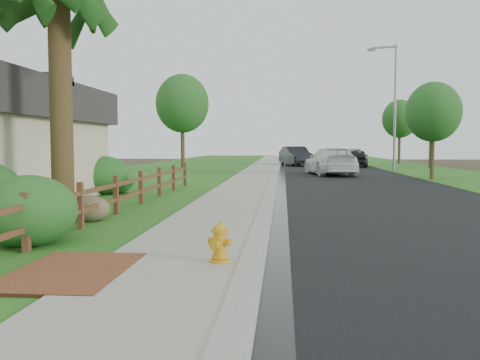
# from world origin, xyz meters

# --- Properties ---
(ground) EXTENTS (120.00, 120.00, 0.00)m
(ground) POSITION_xyz_m (0.00, 0.00, 0.00)
(ground) COLOR #392C1F
(road) EXTENTS (8.00, 90.00, 0.02)m
(road) POSITION_xyz_m (4.60, 35.00, 0.01)
(road) COLOR black
(road) RESTS_ON ground
(curb) EXTENTS (0.40, 90.00, 0.12)m
(curb) POSITION_xyz_m (0.40, 35.00, 0.06)
(curb) COLOR gray
(curb) RESTS_ON ground
(wet_gutter) EXTENTS (0.50, 90.00, 0.00)m
(wet_gutter) POSITION_xyz_m (0.75, 35.00, 0.02)
(wet_gutter) COLOR black
(wet_gutter) RESTS_ON road
(sidewalk) EXTENTS (2.20, 90.00, 0.10)m
(sidewalk) POSITION_xyz_m (-0.90, 35.00, 0.05)
(sidewalk) COLOR gray
(sidewalk) RESTS_ON ground
(grass_strip) EXTENTS (1.60, 90.00, 0.06)m
(grass_strip) POSITION_xyz_m (-2.80, 35.00, 0.03)
(grass_strip) COLOR #1C5618
(grass_strip) RESTS_ON ground
(lawn_near) EXTENTS (9.00, 90.00, 0.04)m
(lawn_near) POSITION_xyz_m (-8.00, 35.00, 0.02)
(lawn_near) COLOR #1C5618
(lawn_near) RESTS_ON ground
(verge_far) EXTENTS (6.00, 90.00, 0.04)m
(verge_far) POSITION_xyz_m (11.50, 35.00, 0.02)
(verge_far) COLOR #1C5618
(verge_far) RESTS_ON ground
(brick_patch) EXTENTS (1.60, 2.40, 0.11)m
(brick_patch) POSITION_xyz_m (-2.20, -1.00, 0.06)
(brick_patch) COLOR brown
(brick_patch) RESTS_ON ground
(ranch_fence) EXTENTS (0.12, 16.92, 1.10)m
(ranch_fence) POSITION_xyz_m (-3.60, 6.40, 0.62)
(ranch_fence) COLOR #492418
(ranch_fence) RESTS_ON ground
(fire_hydrant) EXTENTS (0.42, 0.35, 0.65)m
(fire_hydrant) POSITION_xyz_m (-0.10, -0.29, 0.40)
(fire_hydrant) COLOR #C27616
(fire_hydrant) RESTS_ON sidewalk
(white_suv) EXTENTS (3.31, 6.21, 1.71)m
(white_suv) POSITION_xyz_m (3.85, 24.29, 0.88)
(white_suv) COLOR white
(white_suv) RESTS_ON road
(dark_car_mid) EXTENTS (2.58, 4.73, 1.52)m
(dark_car_mid) POSITION_xyz_m (7.20, 36.18, 0.78)
(dark_car_mid) COLOR black
(dark_car_mid) RESTS_ON road
(dark_car_far) EXTENTS (3.19, 5.58, 1.74)m
(dark_car_far) POSITION_xyz_m (2.00, 38.47, 0.89)
(dark_car_far) COLOR black
(dark_car_far) RESTS_ON road
(streetlight) EXTENTS (2.04, 0.69, 8.95)m
(streetlight) POSITION_xyz_m (8.54, 28.76, 5.07)
(streetlight) COLOR gray
(streetlight) RESTS_ON ground
(boulder) EXTENTS (1.10, 0.87, 0.68)m
(boulder) POSITION_xyz_m (-3.90, 4.08, 0.34)
(boulder) COLOR brown
(boulder) RESTS_ON ground
(shrub_a) EXTENTS (1.87, 1.87, 1.36)m
(shrub_a) POSITION_xyz_m (-3.90, 1.06, 0.68)
(shrub_a) COLOR #224F1C
(shrub_a) RESTS_ON ground
(shrub_c) EXTENTS (1.94, 1.94, 1.18)m
(shrub_c) POSITION_xyz_m (-5.69, 11.12, 0.59)
(shrub_c) COLOR #224F1C
(shrub_c) RESTS_ON ground
(shrub_d) EXTENTS (2.65, 2.65, 1.49)m
(shrub_d) POSITION_xyz_m (-6.05, 10.92, 0.75)
(shrub_d) COLOR #224F1C
(shrub_d) RESTS_ON ground
(tree_near_right) EXTENTS (2.96, 2.96, 5.33)m
(tree_near_right) POSITION_xyz_m (9.00, 20.51, 3.69)
(tree_near_right) COLOR #3E2919
(tree_near_right) RESTS_ON ground
(tree_mid_left) EXTENTS (4.13, 4.13, 7.39)m
(tree_mid_left) POSITION_xyz_m (-6.97, 31.20, 5.10)
(tree_mid_left) COLOR #3E2919
(tree_mid_left) RESTS_ON ground
(tree_mid_right) EXTENTS (3.88, 3.88, 7.03)m
(tree_mid_right) POSITION_xyz_m (13.00, 35.00, 4.88)
(tree_mid_right) COLOR #3E2919
(tree_mid_right) RESTS_ON ground
(tree_far_right) EXTENTS (3.48, 3.48, 6.42)m
(tree_far_right) POSITION_xyz_m (12.46, 44.05, 4.49)
(tree_far_right) COLOR #3E2919
(tree_far_right) RESTS_ON ground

